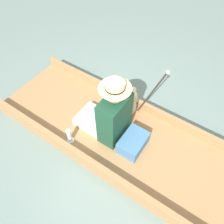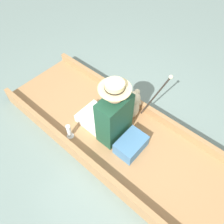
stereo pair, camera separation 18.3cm
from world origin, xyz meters
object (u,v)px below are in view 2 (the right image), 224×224
Objects in this scene: seated_person at (110,115)px; teddy_bear at (133,105)px; wine_glass at (69,131)px; walking_cane at (157,94)px.

seated_person is 0.40m from teddy_bear.
seated_person is 4.16× the size of wine_glass.
seated_person is 1.95× the size of teddy_bear.
walking_cane is at bearing -34.89° from wine_glass.
seated_person reaches higher than wine_glass.
teddy_bear is at bearing -26.49° from wine_glass.
walking_cane reaches higher than teddy_bear.
walking_cane is at bearing -34.08° from seated_person.
seated_person is at bearing 150.77° from walking_cane.
walking_cane reaches higher than wine_glass.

